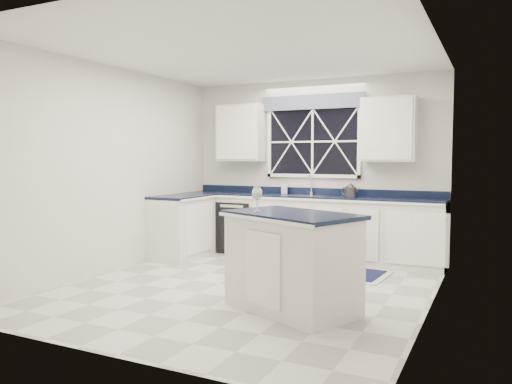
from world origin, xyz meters
The scene contains 13 objects.
ground centered at (0.00, 0.00, 0.00)m, with size 4.50×4.50×0.00m, color silver.
back_wall centered at (0.00, 2.25, 1.35)m, with size 4.00×0.10×2.70m, color beige.
base_cabinets centered at (-0.33, 1.78, 0.45)m, with size 3.99×1.60×0.90m.
countertop centered at (0.00, 1.95, 0.92)m, with size 3.98×0.64×0.04m, color black.
dishwasher centered at (-1.10, 1.95, 0.41)m, with size 0.60×0.58×0.82m, color black.
window centered at (0.00, 2.20, 1.83)m, with size 1.65×0.09×1.26m.
upper_cabinets centered at (0.00, 2.08, 1.90)m, with size 3.10×0.34×0.90m.
faucet centered at (0.00, 2.14, 1.10)m, with size 0.05×0.20×0.30m.
island centered at (0.78, -0.57, 0.49)m, with size 1.51×1.24×0.97m.
rug centered at (0.67, 1.18, 0.01)m, with size 1.45×0.95×0.02m.
kettle centered at (0.67, 1.95, 1.03)m, with size 0.29×0.19×0.20m.
wine_glass centered at (0.41, -0.60, 1.14)m, with size 0.10×0.10×0.25m.
soap_bottle centered at (-0.44, 2.13, 1.04)m, with size 0.09×0.09×0.20m, color silver.
Camera 1 is at (2.57, -5.08, 1.51)m, focal length 35.00 mm.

